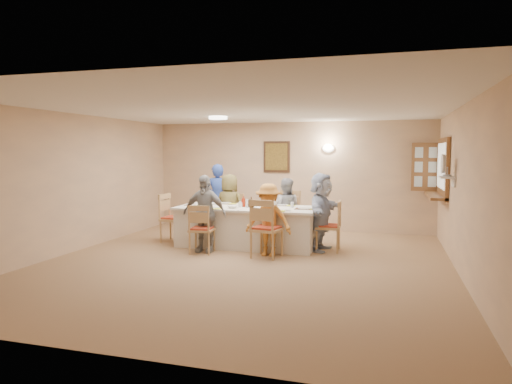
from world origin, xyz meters
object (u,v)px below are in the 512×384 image
(diner_back_left, at_px, (230,206))
(serving_hatch, at_px, (443,168))
(diner_front_left, at_px, (204,213))
(chair_left_end, at_px, (174,218))
(diner_right_end, at_px, (321,212))
(chair_right_end, at_px, (328,226))
(condiment_ketchup, at_px, (243,201))
(chair_front_right, at_px, (267,228))
(chair_front_left, at_px, (202,228))
(desk_fan, at_px, (445,168))
(dining_table, at_px, (247,227))
(chair_back_left, at_px, (231,215))
(diner_front_right, at_px, (268,220))
(diner_back_right, at_px, (285,210))
(caregiver, at_px, (217,199))
(chair_back_right, at_px, (287,216))

(diner_back_left, bearing_deg, serving_hatch, -169.80)
(diner_front_left, bearing_deg, chair_left_end, 144.24)
(diner_back_left, height_order, diner_right_end, diner_right_end)
(chair_right_end, xyz_separation_m, condiment_ketchup, (-1.63, 0.00, 0.40))
(chair_front_right, relative_size, condiment_ketchup, 4.73)
(chair_front_left, bearing_deg, chair_front_right, 174.12)
(serving_hatch, relative_size, desk_fan, 5.00)
(dining_table, relative_size, chair_back_left, 2.91)
(serving_hatch, xyz_separation_m, diner_front_left, (-4.18, -1.70, -0.80))
(chair_left_end, distance_m, diner_front_right, 2.26)
(desk_fan, height_order, diner_right_end, desk_fan)
(serving_hatch, distance_m, condiment_ketchup, 3.85)
(chair_left_end, bearing_deg, dining_table, -86.73)
(diner_back_right, relative_size, diner_right_end, 0.90)
(serving_hatch, distance_m, diner_right_end, 2.51)
(diner_back_right, height_order, diner_front_right, diner_back_right)
(diner_back_right, distance_m, condiment_ketchup, 0.98)
(desk_fan, xyz_separation_m, chair_left_end, (-5.02, 0.33, -1.06))
(diner_back_right, bearing_deg, condiment_ketchup, 40.82)
(caregiver, xyz_separation_m, condiment_ketchup, (0.97, -1.15, 0.09))
(chair_back_left, relative_size, chair_back_right, 0.91)
(chair_back_left, height_order, chair_right_end, chair_right_end)
(desk_fan, bearing_deg, chair_back_left, 164.50)
(desk_fan, xyz_separation_m, chair_back_left, (-4.07, 1.13, -1.09))
(diner_back_right, bearing_deg, chair_back_right, -94.34)
(diner_front_right, height_order, condiment_ketchup, diner_front_right)
(chair_back_left, bearing_deg, diner_front_right, -43.60)
(serving_hatch, bearing_deg, diner_front_left, -157.85)
(diner_right_end, xyz_separation_m, condiment_ketchup, (-1.50, 0.00, 0.15))
(chair_right_end, relative_size, diner_back_right, 0.73)
(chair_left_end, distance_m, diner_right_end, 2.98)
(serving_hatch, height_order, diner_front_right, serving_hatch)
(dining_table, relative_size, diner_front_left, 1.93)
(chair_back_left, xyz_separation_m, diner_back_right, (1.20, -0.12, 0.18))
(chair_right_end, height_order, diner_back_left, diner_back_left)
(serving_hatch, relative_size, caregiver, 0.97)
(chair_left_end, relative_size, diner_back_left, 0.72)
(diner_front_left, bearing_deg, caregiver, 103.65)
(diner_back_right, xyz_separation_m, diner_front_left, (-1.20, -1.36, 0.06))
(caregiver, bearing_deg, chair_right_end, 142.62)
(serving_hatch, relative_size, dining_table, 0.56)
(chair_back_left, relative_size, caregiver, 0.60)
(diner_back_right, distance_m, diner_front_right, 1.36)
(diner_right_end, bearing_deg, chair_back_left, 76.22)
(chair_right_end, height_order, diner_front_right, diner_front_right)
(chair_back_left, bearing_deg, caregiver, 149.49)
(chair_back_left, xyz_separation_m, chair_front_left, (0.00, -1.60, -0.02))
(diner_back_right, xyz_separation_m, diner_front_right, (-0.00, -1.36, -0.01))
(chair_back_left, bearing_deg, diner_back_left, -82.63)
(chair_left_end, xyz_separation_m, diner_back_left, (0.95, 0.68, 0.19))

